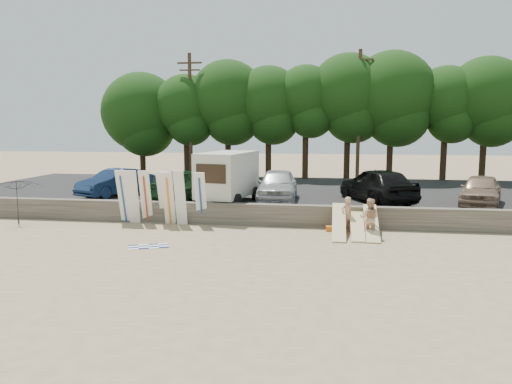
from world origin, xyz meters
TOP-DOWN VIEW (x-y plane):
  - ground at (0.00, 0.00)m, footprint 120.00×120.00m
  - seawall at (0.00, 3.00)m, footprint 44.00×0.50m
  - parking_lot at (0.00, 10.50)m, footprint 44.00×14.50m
  - treeline at (-0.04, 17.56)m, footprint 34.28×6.18m
  - utility_poles at (2.00, 16.00)m, footprint 25.80×0.26m
  - box_trailer at (-4.96, 5.11)m, footprint 2.86×4.30m
  - car_0 at (-11.65, 6.57)m, footprint 3.26×4.73m
  - car_1 at (-7.48, 5.67)m, footprint 3.00×5.18m
  - car_2 at (-2.51, 6.04)m, footprint 2.15×4.91m
  - car_3 at (2.56, 6.39)m, footprint 4.10×5.61m
  - car_4 at (7.48, 6.13)m, footprint 3.08×4.73m
  - surfboard_upright_0 at (-9.40, 2.50)m, footprint 0.51×0.66m
  - surfboard_upright_1 at (-8.91, 2.46)m, footprint 0.58×0.70m
  - surfboard_upright_2 at (-8.31, 2.54)m, footprint 0.56×0.73m
  - surfboard_upright_3 at (-7.47, 2.62)m, footprint 0.53×0.84m
  - surfboard_upright_4 at (-7.15, 2.39)m, footprint 0.58×0.84m
  - surfboard_upright_5 at (-6.61, 2.41)m, footprint 0.51×0.58m
  - surfboard_upright_6 at (-5.69, 2.61)m, footprint 0.56×0.88m
  - surfboard_low_0 at (0.60, 1.41)m, footprint 0.56×2.82m
  - surfboard_low_1 at (1.36, 1.59)m, footprint 0.56×2.90m
  - surfboard_low_2 at (1.94, 1.50)m, footprint 0.56×2.83m
  - beachgoer_a at (0.94, 2.14)m, footprint 0.67×0.64m
  - beachgoer_b at (1.82, 1.13)m, footprint 0.90×0.75m
  - cooler at (1.50, 2.40)m, footprint 0.38×0.30m
  - gear_bag at (0.21, 2.20)m, footprint 0.30×0.25m
  - beach_towel at (-6.61, -1.66)m, footprint 1.96×1.96m
  - beach_umbrella at (-14.22, 1.47)m, footprint 2.99×3.01m

SIDE VIEW (x-z plane):
  - ground at x=0.00m, z-range 0.00..0.00m
  - beach_towel at x=-6.61m, z-range 0.01..0.01m
  - gear_bag at x=0.21m, z-range 0.00..0.22m
  - cooler at x=1.50m, z-range 0.00..0.32m
  - parking_lot at x=0.00m, z-range 0.00..0.70m
  - surfboard_low_1 at x=1.36m, z-range 0.00..0.91m
  - seawall at x=0.00m, z-range 0.00..1.00m
  - surfboard_low_2 at x=1.94m, z-range 0.00..1.12m
  - surfboard_low_0 at x=0.60m, z-range 0.00..1.16m
  - beachgoer_a at x=0.94m, z-range 0.00..1.55m
  - beachgoer_b at x=1.82m, z-range 0.00..1.65m
  - beach_umbrella at x=-14.22m, z-range 0.00..2.14m
  - surfboard_upright_6 at x=-5.69m, z-range 0.00..2.49m
  - surfboard_upright_3 at x=-7.47m, z-range 0.00..2.50m
  - surfboard_upright_4 at x=-7.15m, z-range 0.00..2.51m
  - surfboard_upright_2 at x=-8.31m, z-range 0.00..2.54m
  - surfboard_upright_0 at x=-9.40m, z-range 0.00..2.54m
  - surfboard_upright_1 at x=-8.91m, z-range 0.00..2.55m
  - surfboard_upright_5 at x=-6.61m, z-range 0.00..2.56m
  - car_0 at x=-11.65m, z-range 0.70..2.18m
  - car_4 at x=7.48m, z-range 0.70..2.20m
  - car_2 at x=-2.51m, z-range 0.70..2.35m
  - car_1 at x=-7.48m, z-range 0.70..2.36m
  - car_3 at x=2.56m, z-range 0.70..2.48m
  - box_trailer at x=-4.96m, z-range 0.85..3.40m
  - utility_poles at x=2.00m, z-range 0.93..9.93m
  - treeline at x=-0.04m, z-range 1.87..11.00m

